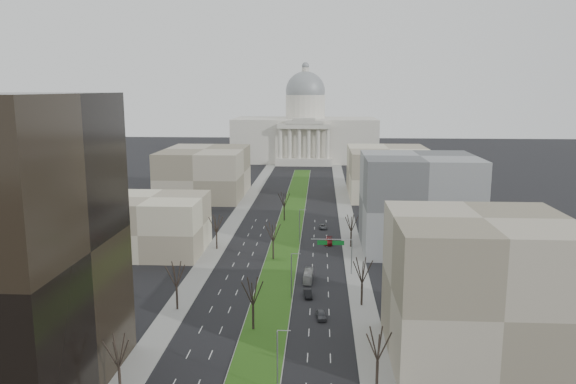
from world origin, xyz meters
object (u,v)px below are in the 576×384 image
at_px(car_grey_near, 321,315).
at_px(box_van, 308,276).
at_px(car_red, 329,241).
at_px(car_grey_far, 323,227).
at_px(car_black, 308,293).

xyz_separation_m(car_grey_near, box_van, (-2.77, 20.11, 0.35)).
xyz_separation_m(car_red, box_van, (-4.73, -29.08, 0.29)).
distance_m(car_grey_near, car_grey_far, 65.69).
bearing_deg(car_grey_far, car_black, -95.47).
bearing_deg(car_black, box_van, 84.41).
relative_size(car_grey_far, box_van, 0.58).
bearing_deg(car_grey_near, box_van, 90.62).
bearing_deg(car_grey_far, box_van, -96.31).
height_order(car_black, car_red, car_red).
distance_m(car_red, box_van, 29.46).
height_order(car_red, box_van, box_van).
distance_m(car_grey_near, car_black, 10.85).
relative_size(car_red, box_van, 0.70).
bearing_deg(car_grey_near, car_red, 80.50).
relative_size(car_black, car_grey_far, 0.95).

